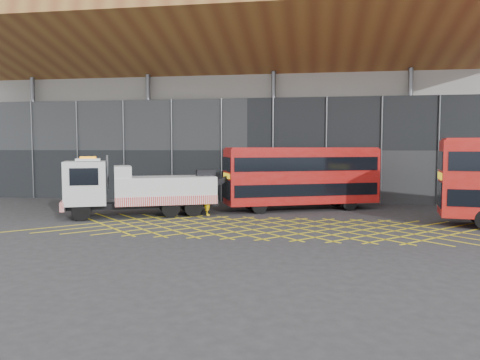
# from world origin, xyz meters

# --- Properties ---
(ground_plane) EXTENTS (120.00, 120.00, 0.00)m
(ground_plane) POSITION_xyz_m (0.00, 0.00, 0.00)
(ground_plane) COLOR #262629
(road_markings) EXTENTS (26.36, 7.16, 0.01)m
(road_markings) POSITION_xyz_m (4.80, 0.00, 0.01)
(road_markings) COLOR gold
(road_markings) RESTS_ON ground_plane
(construction_building) EXTENTS (55.00, 23.97, 18.00)m
(construction_building) POSITION_xyz_m (1.92, 18.40, 8.98)
(construction_building) COLOR gray
(construction_building) RESTS_ON ground_plane
(recovery_truck) EXTENTS (10.37, 6.07, 3.75)m
(recovery_truck) POSITION_xyz_m (-3.68, 2.74, 1.73)
(recovery_truck) COLOR black
(recovery_truck) RESTS_ON ground_plane
(bus_towed) EXTENTS (10.46, 6.25, 4.22)m
(bus_towed) POSITION_xyz_m (6.30, 7.26, 2.35)
(bus_towed) COLOR #9E0F0C
(bus_towed) RESTS_ON ground_plane
(worker) EXTENTS (0.56, 0.72, 1.74)m
(worker) POSITION_xyz_m (0.59, 3.84, 0.87)
(worker) COLOR yellow
(worker) RESTS_ON ground_plane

